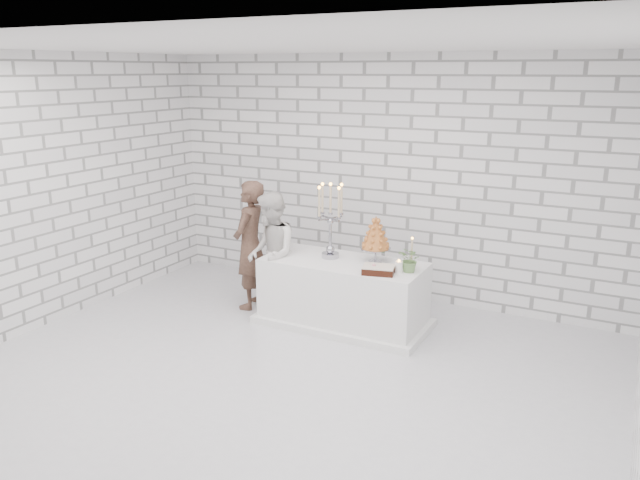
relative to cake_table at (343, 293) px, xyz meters
The scene contains 14 objects.
ground 1.37m from the cake_table, 89.76° to the right, with size 6.00×5.00×0.01m, color silver.
ceiling 2.94m from the cake_table, 89.76° to the right, with size 6.00×5.00×0.01m, color white.
wall_back 1.63m from the cake_table, 89.73° to the left, with size 6.00×0.01×3.00m, color white.
wall_front 3.98m from the cake_table, 89.92° to the right, with size 6.00×0.01×3.00m, color white.
wall_left 3.46m from the cake_table, 156.22° to the right, with size 0.01×5.00×3.00m, color white.
cake_table is the anchor object (origin of this frame).
groom 1.30m from the cake_table, behind, with size 0.57×0.37×1.55m, color #3C2820.
bride 0.96m from the cake_table, behind, with size 0.71×0.55×1.46m, color silver.
candelabra 0.83m from the cake_table, 163.55° to the left, with size 0.35×0.35×0.86m, color #9C9BA5, non-canonical shape.
croquembouche 0.73m from the cake_table, 22.66° to the left, with size 0.34×0.34×0.52m, color #9C5523, non-canonical shape.
chocolate_cake 0.69m from the cake_table, 23.26° to the right, with size 0.32×0.23×0.08m, color black.
pillar_candle 0.82m from the cake_table, ahead, with size 0.08×0.08×0.12m, color white.
extra_taper 0.93m from the cake_table, ahead, with size 0.06×0.06×0.32m, color #CCB78F.
flowers 0.94m from the cake_table, ahead, with size 0.24×0.21×0.27m, color #527E47.
Camera 1 is at (2.81, -4.65, 2.80)m, focal length 35.00 mm.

